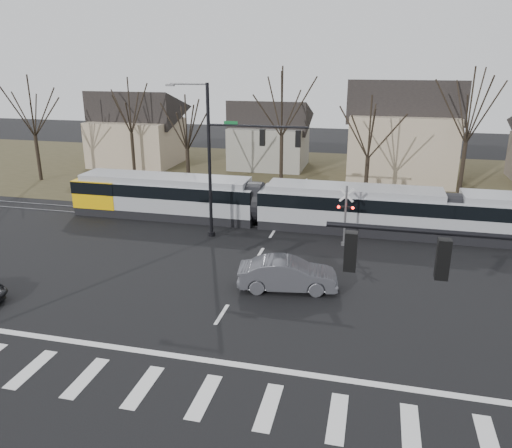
# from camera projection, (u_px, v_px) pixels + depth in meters

# --- Properties ---
(ground) EXTENTS (140.00, 140.00, 0.00)m
(ground) POSITION_uv_depth(u_px,v_px,m) (208.00, 336.00, 22.03)
(ground) COLOR black
(grass_verge) EXTENTS (140.00, 28.00, 0.01)m
(grass_verge) POSITION_uv_depth(u_px,v_px,m) (308.00, 177.00, 51.53)
(grass_verge) COLOR #38331E
(grass_verge) RESTS_ON ground
(crosswalk) EXTENTS (27.00, 2.60, 0.01)m
(crosswalk) POSITION_uv_depth(u_px,v_px,m) (173.00, 392.00, 18.34)
(crosswalk) COLOR silver
(crosswalk) RESTS_ON ground
(stop_line) EXTENTS (28.00, 0.35, 0.01)m
(stop_line) POSITION_uv_depth(u_px,v_px,m) (194.00, 358.00, 20.36)
(stop_line) COLOR silver
(stop_line) RESTS_ON ground
(lane_dashes) EXTENTS (0.18, 30.00, 0.01)m
(lane_dashes) POSITION_uv_depth(u_px,v_px,m) (278.00, 224.00, 36.78)
(lane_dashes) COLOR silver
(lane_dashes) RESTS_ON ground
(rail_pair) EXTENTS (90.00, 1.52, 0.06)m
(rail_pair) POSITION_uv_depth(u_px,v_px,m) (278.00, 225.00, 36.59)
(rail_pair) COLOR #59595E
(rail_pair) RESTS_ON ground
(tram) EXTENTS (41.93, 3.11, 3.18)m
(tram) POSITION_uv_depth(u_px,v_px,m) (350.00, 206.00, 35.09)
(tram) COLOR gray
(tram) RESTS_ON ground
(sedan) EXTENTS (3.46, 5.77, 1.71)m
(sedan) POSITION_uv_depth(u_px,v_px,m) (288.00, 274.00, 26.21)
(sedan) COLOR #45464C
(sedan) RESTS_ON ground
(signal_pole_near_right) EXTENTS (6.72, 0.44, 8.00)m
(signal_pole_near_right) POSITION_uv_depth(u_px,v_px,m) (505.00, 329.00, 12.61)
(signal_pole_near_right) COLOR black
(signal_pole_near_right) RESTS_ON ground
(signal_pole_far) EXTENTS (9.28, 0.44, 10.20)m
(signal_pole_far) POSITION_uv_depth(u_px,v_px,m) (233.00, 155.00, 32.28)
(signal_pole_far) COLOR black
(signal_pole_far) RESTS_ON ground
(rail_crossing_signal) EXTENTS (1.08, 0.36, 4.00)m
(rail_crossing_signal) POSITION_uv_depth(u_px,v_px,m) (345.00, 218.00, 32.11)
(rail_crossing_signal) COLOR #59595B
(rail_crossing_signal) RESTS_ON ground
(tree_row) EXTENTS (59.20, 7.20, 10.00)m
(tree_row) POSITION_uv_depth(u_px,v_px,m) (323.00, 137.00, 43.97)
(tree_row) COLOR black
(tree_row) RESTS_ON ground
(house_a) EXTENTS (9.72, 8.64, 8.60)m
(house_a) POSITION_uv_depth(u_px,v_px,m) (136.00, 125.00, 56.42)
(house_a) COLOR tan
(house_a) RESTS_ON ground
(house_b) EXTENTS (8.64, 7.56, 7.65)m
(house_b) POSITION_uv_depth(u_px,v_px,m) (269.00, 131.00, 55.08)
(house_b) COLOR gray
(house_b) RESTS_ON ground
(house_c) EXTENTS (10.80, 8.64, 10.10)m
(house_c) POSITION_uv_depth(u_px,v_px,m) (403.00, 127.00, 48.79)
(house_c) COLOR tan
(house_c) RESTS_ON ground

